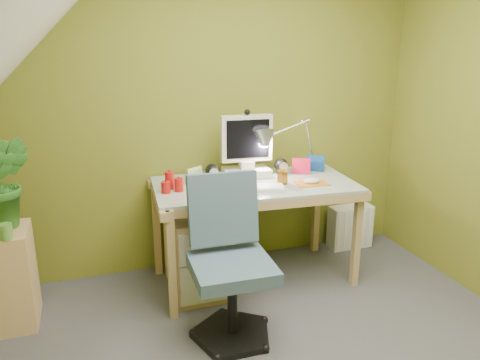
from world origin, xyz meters
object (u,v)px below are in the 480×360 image
object	(u,v)px
radiator	(350,227)
potted_plant	(4,183)
desk_lamp	(303,133)
task_chair	(232,266)
desk	(254,232)
monitor	(247,143)
side_ledge	(14,277)

from	to	relation	value
radiator	potted_plant	bearing A→B (deg)	-174.92
desk_lamp	task_chair	distance (m)	1.30
desk	radiator	distance (m)	1.05
desk_lamp	task_chair	xyz separation A→B (m)	(-0.82, -0.82, -0.58)
monitor	task_chair	xyz separation A→B (m)	(-0.37, -0.82, -0.54)
potted_plant	task_chair	distance (m)	1.46
potted_plant	side_ledge	bearing A→B (deg)	-107.43
side_ledge	task_chair	distance (m)	1.39
monitor	radiator	distance (m)	1.30
desk	potted_plant	distance (m)	1.69
task_chair	radiator	xyz separation A→B (m)	(1.36, 0.92, -0.29)
desk_lamp	potted_plant	size ratio (longest dim) A/B	1.05
monitor	side_ledge	distance (m)	1.78
task_chair	radiator	world-z (taller)	task_chair
monitor	radiator	bearing A→B (deg)	9.43
potted_plant	desk	bearing A→B (deg)	0.28
task_chair	radiator	size ratio (longest dim) A/B	2.56
desk_lamp	radiator	size ratio (longest dim) A/B	1.59
desk	radiator	xyz separation A→B (m)	(0.99, 0.28, -0.19)
desk	potted_plant	world-z (taller)	potted_plant
desk	monitor	distance (m)	0.66
monitor	desk_lamp	size ratio (longest dim) A/B	0.86
side_ledge	task_chair	xyz separation A→B (m)	(1.25, -0.59, 0.16)
desk	task_chair	distance (m)	0.75
side_ledge	potted_plant	size ratio (longest dim) A/B	1.12
desk	desk_lamp	size ratio (longest dim) A/B	2.39
monitor	task_chair	size ratio (longest dim) A/B	0.54
desk	radiator	bearing A→B (deg)	19.43
desk	radiator	size ratio (longest dim) A/B	3.80
desk_lamp	side_ledge	distance (m)	2.21
monitor	radiator	world-z (taller)	monitor
desk	desk_lamp	bearing A→B (deg)	25.42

